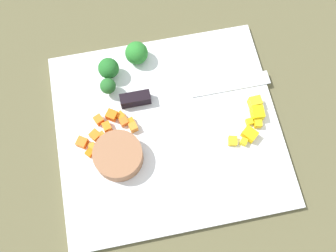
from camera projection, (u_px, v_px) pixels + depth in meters
ground_plane at (168, 130)px, 0.73m from camera, size 4.00×4.00×0.00m
cutting_board at (168, 129)px, 0.72m from camera, size 0.41×0.38×0.01m
prep_bowl at (118, 156)px, 0.68m from camera, size 0.09×0.09×0.03m
chef_knife at (166, 94)px, 0.73m from camera, size 0.29×0.03×0.02m
carrot_dice_0 at (92, 147)px, 0.70m from camera, size 0.01×0.01×0.01m
carrot_dice_1 at (133, 127)px, 0.71m from camera, size 0.02×0.02×0.02m
carrot_dice_2 at (121, 116)px, 0.72m from camera, size 0.02×0.02×0.01m
carrot_dice_3 at (90, 153)px, 0.69m from camera, size 0.02×0.02×0.01m
carrot_dice_4 at (124, 122)px, 0.71m from camera, size 0.02×0.02×0.01m
carrot_dice_5 at (107, 127)px, 0.71m from camera, size 0.02×0.02×0.01m
carrot_dice_6 at (99, 120)px, 0.71m from camera, size 0.02×0.02×0.01m
carrot_dice_7 at (82, 144)px, 0.70m from camera, size 0.02×0.02×0.02m
carrot_dice_8 at (95, 135)px, 0.70m from camera, size 0.02×0.02×0.01m
carrot_dice_9 at (102, 135)px, 0.70m from camera, size 0.01×0.01×0.01m
carrot_dice_10 at (112, 115)px, 0.71m from camera, size 0.02×0.02×0.02m
carrot_dice_11 at (131, 121)px, 0.71m from camera, size 0.01×0.01×0.01m
pepper_dice_0 at (249, 122)px, 0.71m from camera, size 0.01×0.01×0.01m
pepper_dice_1 at (250, 134)px, 0.70m from camera, size 0.03×0.03×0.02m
pepper_dice_2 at (258, 124)px, 0.71m from camera, size 0.01×0.02×0.01m
pepper_dice_3 at (233, 141)px, 0.70m from camera, size 0.02×0.02×0.01m
pepper_dice_4 at (257, 113)px, 0.71m from camera, size 0.02×0.03×0.02m
pepper_dice_5 at (255, 102)px, 0.72m from camera, size 0.02×0.02×0.02m
pepper_dice_6 at (244, 142)px, 0.70m from camera, size 0.02×0.02×0.01m
broccoli_floret_0 at (109, 69)px, 0.73m from camera, size 0.04×0.04×0.04m
broccoli_floret_1 at (108, 86)px, 0.72m from camera, size 0.03×0.03×0.04m
broccoli_floret_2 at (137, 53)px, 0.74m from camera, size 0.04×0.04×0.04m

